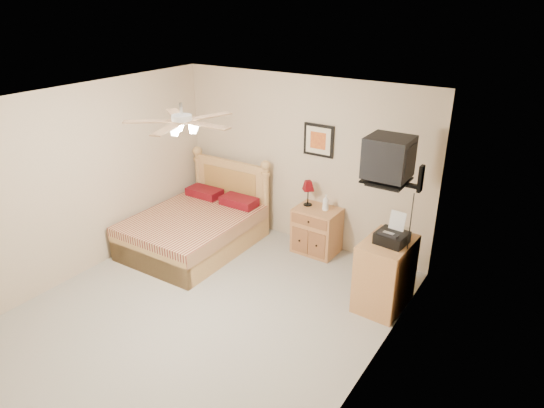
{
  "coord_description": "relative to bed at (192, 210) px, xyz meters",
  "views": [
    {
      "loc": [
        3.28,
        -3.66,
        3.51
      ],
      "look_at": [
        0.35,
        0.9,
        1.15
      ],
      "focal_mm": 32.0,
      "sensor_mm": 36.0,
      "label": 1
    }
  ],
  "objects": [
    {
      "name": "table_lamp",
      "position": [
        1.41,
        0.93,
        0.26
      ],
      "size": [
        0.21,
        0.21,
        0.38
      ],
      "primitive_type": null,
      "rotation": [
        0.0,
        0.0,
        -0.02
      ],
      "color": "#5E070C",
      "rests_on": "nightstand"
    },
    {
      "name": "bed",
      "position": [
        0.0,
        0.0,
        0.0
      ],
      "size": [
        1.45,
        1.9,
        1.23
      ],
      "primitive_type": null,
      "rotation": [
        0.0,
        0.0,
        0.0
      ],
      "color": "tan",
      "rests_on": "ground"
    },
    {
      "name": "ceiling",
      "position": [
        1.19,
        -1.12,
        1.89
      ],
      "size": [
        4.0,
        4.5,
        0.04
      ],
      "primitive_type": "cube",
      "color": "white",
      "rests_on": "ground"
    },
    {
      "name": "fax_machine",
      "position": [
        2.96,
        0.11,
        0.44
      ],
      "size": [
        0.37,
        0.39,
        0.35
      ],
      "primitive_type": null,
      "rotation": [
        0.0,
        0.0,
        -0.11
      ],
      "color": "black",
      "rests_on": "dresser"
    },
    {
      "name": "magazine_lower",
      "position": [
        2.86,
        0.37,
        0.28
      ],
      "size": [
        0.3,
        0.34,
        0.03
      ],
      "primitive_type": "imported",
      "rotation": [
        0.0,
        0.0,
        -0.37
      ],
      "color": "beige",
      "rests_on": "dresser"
    },
    {
      "name": "wall_tv",
      "position": [
        2.94,
        0.22,
        1.2
      ],
      "size": [
        0.56,
        0.46,
        0.58
      ],
      "primitive_type": null,
      "color": "black",
      "rests_on": "wall_right"
    },
    {
      "name": "wall_left",
      "position": [
        -0.81,
        -1.12,
        0.64
      ],
      "size": [
        0.04,
        4.5,
        2.5
      ],
      "primitive_type": "cube",
      "color": "#C1AC8E",
      "rests_on": "ground"
    },
    {
      "name": "nightstand",
      "position": [
        1.6,
        0.88,
        -0.27
      ],
      "size": [
        0.64,
        0.49,
        0.68
      ],
      "primitive_type": "cube",
      "rotation": [
        0.0,
        0.0,
        -0.02
      ],
      "color": "#B47842",
      "rests_on": "ground"
    },
    {
      "name": "magazine_upper",
      "position": [
        2.89,
        0.38,
        0.3
      ],
      "size": [
        0.21,
        0.27,
        0.02
      ],
      "primitive_type": "imported",
      "rotation": [
        0.0,
        0.0,
        0.14
      ],
      "color": "gray",
      "rests_on": "magazine_lower"
    },
    {
      "name": "wall_front",
      "position": [
        1.19,
        -3.37,
        0.64
      ],
      "size": [
        4.0,
        0.04,
        2.5
      ],
      "primitive_type": "cube",
      "color": "#C1AC8E",
      "rests_on": "ground"
    },
    {
      "name": "framed_picture",
      "position": [
        1.46,
        1.11,
        1.01
      ],
      "size": [
        0.46,
        0.04,
        0.46
      ],
      "primitive_type": "cube",
      "color": "black",
      "rests_on": "wall_back"
    },
    {
      "name": "ceiling_fan",
      "position": [
        1.19,
        -1.32,
        1.75
      ],
      "size": [
        1.14,
        1.14,
        0.28
      ],
      "primitive_type": null,
      "color": "white",
      "rests_on": "ceiling"
    },
    {
      "name": "floor",
      "position": [
        1.19,
        -1.12,
        -0.61
      ],
      "size": [
        4.5,
        4.5,
        0.0
      ],
      "primitive_type": "plane",
      "color": "gray",
      "rests_on": "ground"
    },
    {
      "name": "wall_back",
      "position": [
        1.19,
        1.13,
        0.64
      ],
      "size": [
        4.0,
        0.04,
        2.5
      ],
      "primitive_type": "cube",
      "color": "#C1AC8E",
      "rests_on": "ground"
    },
    {
      "name": "lotion_bottle",
      "position": [
        1.71,
        0.9,
        0.19
      ],
      "size": [
        0.1,
        0.1,
        0.24
      ],
      "primitive_type": "imported",
      "rotation": [
        0.0,
        0.0,
        0.14
      ],
      "color": "white",
      "rests_on": "nightstand"
    },
    {
      "name": "wall_right",
      "position": [
        3.19,
        -1.12,
        0.64
      ],
      "size": [
        0.04,
        4.5,
        2.5
      ],
      "primitive_type": "cube",
      "color": "#C1AC8E",
      "rests_on": "ground"
    },
    {
      "name": "dresser",
      "position": [
        2.92,
        0.13,
        -0.18
      ],
      "size": [
        0.55,
        0.77,
        0.88
      ],
      "primitive_type": "cube",
      "rotation": [
        0.0,
        0.0,
        -0.05
      ],
      "color": "#B77940",
      "rests_on": "ground"
    }
  ]
}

